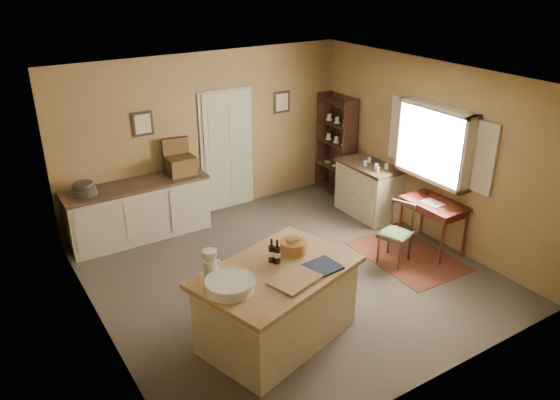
{
  "coord_description": "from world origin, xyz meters",
  "views": [
    {
      "loc": [
        -3.58,
        -5.4,
        4.05
      ],
      "look_at": [
        -0.12,
        0.05,
        1.15
      ],
      "focal_mm": 35.0,
      "sensor_mm": 36.0,
      "label": 1
    }
  ],
  "objects_px": {
    "desk_chair": "(395,235)",
    "writing_desk": "(434,208)",
    "work_island": "(276,302)",
    "right_cabinet": "(368,189)",
    "shelving_unit": "(338,145)",
    "sideboard": "(139,209)"
  },
  "relations": [
    {
      "from": "sideboard",
      "to": "desk_chair",
      "type": "distance_m",
      "value": 3.89
    },
    {
      "from": "sideboard",
      "to": "shelving_unit",
      "type": "height_order",
      "value": "shelving_unit"
    },
    {
      "from": "desk_chair",
      "to": "right_cabinet",
      "type": "xyz_separation_m",
      "value": [
        0.73,
        1.43,
        0.02
      ]
    },
    {
      "from": "right_cabinet",
      "to": "sideboard",
      "type": "bearing_deg",
      "value": 160.42
    },
    {
      "from": "writing_desk",
      "to": "right_cabinet",
      "type": "height_order",
      "value": "right_cabinet"
    },
    {
      "from": "shelving_unit",
      "to": "work_island",
      "type": "bearing_deg",
      "value": -136.59
    },
    {
      "from": "desk_chair",
      "to": "shelving_unit",
      "type": "relative_size",
      "value": 0.48
    },
    {
      "from": "writing_desk",
      "to": "desk_chair",
      "type": "relative_size",
      "value": 1.06
    },
    {
      "from": "work_island",
      "to": "sideboard",
      "type": "bearing_deg",
      "value": 81.82
    },
    {
      "from": "writing_desk",
      "to": "desk_chair",
      "type": "distance_m",
      "value": 0.77
    },
    {
      "from": "desk_chair",
      "to": "right_cabinet",
      "type": "bearing_deg",
      "value": 41.89
    },
    {
      "from": "work_island",
      "to": "right_cabinet",
      "type": "height_order",
      "value": "work_island"
    },
    {
      "from": "writing_desk",
      "to": "right_cabinet",
      "type": "distance_m",
      "value": 1.45
    },
    {
      "from": "right_cabinet",
      "to": "writing_desk",
      "type": "bearing_deg",
      "value": -89.99
    },
    {
      "from": "desk_chair",
      "to": "work_island",
      "type": "bearing_deg",
      "value": 172.38
    },
    {
      "from": "sideboard",
      "to": "right_cabinet",
      "type": "xyz_separation_m",
      "value": [
        3.54,
        -1.26,
        -0.02
      ]
    },
    {
      "from": "desk_chair",
      "to": "writing_desk",
      "type": "bearing_deg",
      "value": -21.58
    },
    {
      "from": "right_cabinet",
      "to": "shelving_unit",
      "type": "distance_m",
      "value": 1.16
    },
    {
      "from": "sideboard",
      "to": "shelving_unit",
      "type": "bearing_deg",
      "value": -3.1
    },
    {
      "from": "desk_chair",
      "to": "shelving_unit",
      "type": "distance_m",
      "value": 2.68
    },
    {
      "from": "right_cabinet",
      "to": "shelving_unit",
      "type": "relative_size",
      "value": 0.61
    },
    {
      "from": "sideboard",
      "to": "shelving_unit",
      "type": "relative_size",
      "value": 1.21
    }
  ]
}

